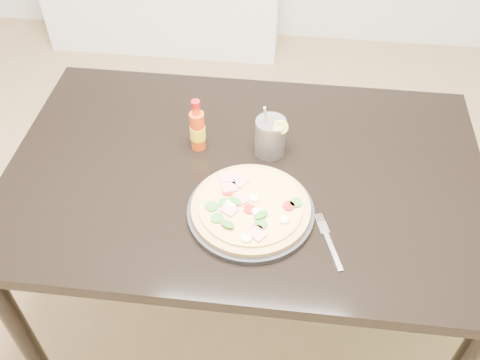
# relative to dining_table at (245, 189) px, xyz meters

# --- Properties ---
(dining_table) EXTENTS (1.40, 0.90, 0.75)m
(dining_table) POSITION_rel_dining_table_xyz_m (0.00, 0.00, 0.00)
(dining_table) COLOR black
(dining_table) RESTS_ON ground
(plate) EXTENTS (0.34, 0.34, 0.02)m
(plate) POSITION_rel_dining_table_xyz_m (0.03, -0.16, 0.09)
(plate) COLOR black
(plate) RESTS_ON dining_table
(pizza) EXTENTS (0.32, 0.32, 0.03)m
(pizza) POSITION_rel_dining_table_xyz_m (0.03, -0.17, 0.11)
(pizza) COLOR tan
(pizza) RESTS_ON plate
(hot_sauce_bottle) EXTENTS (0.05, 0.05, 0.17)m
(hot_sauce_bottle) POSITION_rel_dining_table_xyz_m (-0.15, 0.08, 0.15)
(hot_sauce_bottle) COLOR #E13D0D
(hot_sauce_bottle) RESTS_ON dining_table
(cola_cup) EXTENTS (0.10, 0.09, 0.18)m
(cola_cup) POSITION_rel_dining_table_xyz_m (0.07, 0.09, 0.14)
(cola_cup) COLOR black
(cola_cup) RESTS_ON dining_table
(fork) EXTENTS (0.08, 0.18, 0.00)m
(fork) POSITION_rel_dining_table_xyz_m (0.24, -0.23, 0.09)
(fork) COLOR silver
(fork) RESTS_ON dining_table
(media_console) EXTENTS (1.40, 0.34, 0.50)m
(media_console) POSITION_rel_dining_table_xyz_m (-0.70, 1.85, -0.42)
(media_console) COLOR white
(media_console) RESTS_ON ground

